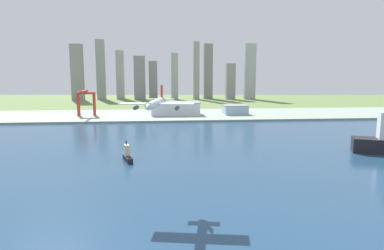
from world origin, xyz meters
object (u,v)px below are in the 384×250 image
(port_crane_red, at_px, (86,97))
(warehouse_main, at_px, (175,108))
(airplane_landing, at_px, (156,103))
(warehouse_annex, at_px, (235,109))
(tugboat_small, at_px, (127,155))

(port_crane_red, height_order, warehouse_main, port_crane_red)
(port_crane_red, bearing_deg, warehouse_main, 0.83)
(airplane_landing, height_order, warehouse_annex, airplane_landing)
(port_crane_red, xyz_separation_m, warehouse_main, (124.61, 1.80, -16.81))
(tugboat_small, xyz_separation_m, warehouse_annex, (132.80, 251.72, 5.02))
(warehouse_annex, bearing_deg, tugboat_small, -117.81)
(warehouse_main, bearing_deg, airplane_landing, -94.23)
(tugboat_small, xyz_separation_m, warehouse_main, (45.61, 253.34, 7.40))
(airplane_landing, bearing_deg, port_crane_red, 107.18)
(warehouse_main, xyz_separation_m, warehouse_annex, (87.19, -1.62, -2.38))
(tugboat_small, relative_size, warehouse_main, 0.27)
(port_crane_red, bearing_deg, airplane_landing, -72.82)
(airplane_landing, bearing_deg, warehouse_main, 85.77)
(airplane_landing, xyz_separation_m, port_crane_red, (-100.46, 324.99, -18.38))
(tugboat_small, xyz_separation_m, port_crane_red, (-79.00, 251.55, 24.21))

